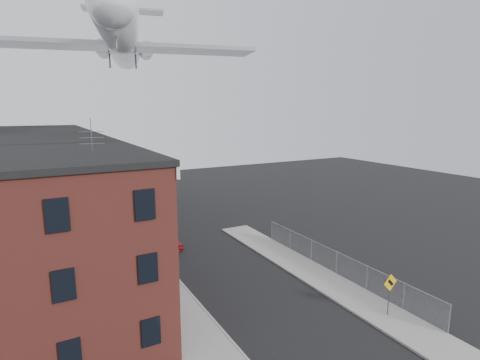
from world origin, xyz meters
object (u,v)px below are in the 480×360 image
at_px(warning_sign, 390,288).
at_px(car_mid, 151,228).
at_px(utility_pole, 129,200).
at_px(airplane, 122,39).
at_px(street_tree, 113,192).
at_px(car_near, 168,241).
at_px(car_far, 121,203).

relative_size(warning_sign, car_mid, 0.80).
xyz_separation_m(utility_pole, airplane, (2.02, 9.04, 15.19)).
bearing_deg(street_tree, airplane, -27.56).
relative_size(warning_sign, car_near, 0.75).
bearing_deg(utility_pole, car_mid, 52.36).
height_order(car_near, airplane, airplane).
bearing_deg(car_far, airplane, -94.23).
bearing_deg(car_mid, car_near, -91.41).
distance_m(warning_sign, airplane, 34.58).
bearing_deg(car_far, car_near, -89.45).
bearing_deg(car_near, utility_pole, 153.56).
height_order(utility_pole, street_tree, utility_pole).
bearing_deg(car_near, car_mid, 86.96).
height_order(warning_sign, airplane, airplane).
height_order(street_tree, car_far, street_tree).
bearing_deg(airplane, warning_sign, -71.88).
bearing_deg(street_tree, utility_pole, -91.89).
xyz_separation_m(street_tree, car_mid, (2.45, -6.32, -2.87)).
bearing_deg(street_tree, car_mid, -68.76).
relative_size(street_tree, car_far, 1.13).
distance_m(utility_pole, car_far, 16.06).
relative_size(street_tree, car_mid, 1.48).
relative_size(car_far, airplane, 0.15).
relative_size(utility_pole, car_near, 2.41).
distance_m(warning_sign, street_tree, 30.96).
xyz_separation_m(warning_sign, car_mid, (-8.42, 22.63, -1.30)).
bearing_deg(utility_pole, car_far, 81.88).
bearing_deg(airplane, car_far, 88.37).
bearing_deg(car_mid, utility_pole, -132.96).
distance_m(warning_sign, car_near, 19.71).
bearing_deg(airplane, utility_pole, -102.57).
distance_m(car_mid, car_far, 11.80).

